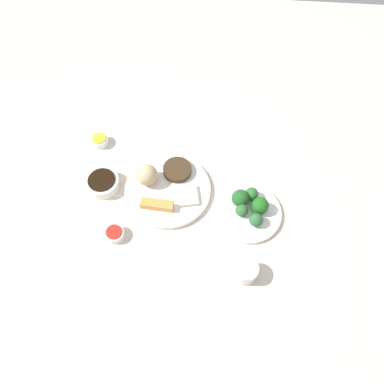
{
  "coord_description": "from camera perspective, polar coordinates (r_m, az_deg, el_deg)",
  "views": [
    {
      "loc": [
        0.12,
        -0.6,
        1.07
      ],
      "look_at": [
        0.07,
        -0.01,
        0.06
      ],
      "focal_mm": 34.44,
      "sensor_mm": 36.0,
      "label": 1
    }
  ],
  "objects": [
    {
      "name": "broccoli_floret_1",
      "position": [
        1.17,
        7.5,
        -0.94
      ],
      "size": [
        0.06,
        0.06,
        0.06
      ],
      "primitive_type": "sphere",
      "color": "#225922",
      "rests_on": "broccoli_plate"
    },
    {
      "name": "broccoli_floret_4",
      "position": [
        1.17,
        10.52,
        -2.08
      ],
      "size": [
        0.05,
        0.05,
        0.05
      ],
      "primitive_type": "sphere",
      "color": "#20651F",
      "rests_on": "broccoli_plate"
    },
    {
      "name": "soy_sauce_bowl",
      "position": [
        1.25,
        -13.66,
        1.36
      ],
      "size": [
        0.11,
        0.11,
        0.04
      ],
      "primitive_type": "cylinder",
      "color": "white",
      "rests_on": "tabletop"
    },
    {
      "name": "teacup",
      "position": [
        1.09,
        8.32,
        -12.04
      ],
      "size": [
        0.07,
        0.07,
        0.05
      ],
      "primitive_type": "cylinder",
      "color": "white",
      "rests_on": "tabletop"
    },
    {
      "name": "sauce_ramekin_hot_mustard_liquid",
      "position": [
        1.35,
        -14.2,
        8.1
      ],
      "size": [
        0.05,
        0.05,
        0.0
      ],
      "primitive_type": "cylinder",
      "color": "yellow",
      "rests_on": "sauce_ramekin_hot_mustard"
    },
    {
      "name": "crab_rangoon_wonton",
      "position": [
        1.19,
        -0.64,
        -0.58
      ],
      "size": [
        0.08,
        0.08,
        0.01
      ],
      "primitive_type": "cube",
      "rotation": [
        0.0,
        0.0,
        0.2
      ],
      "color": "beige",
      "rests_on": "main_plate"
    },
    {
      "name": "sauce_ramekin_sweet_and_sour",
      "position": [
        1.16,
        -11.88,
        -6.37
      ],
      "size": [
        0.06,
        0.06,
        0.03
      ],
      "primitive_type": "cylinder",
      "color": "white",
      "rests_on": "tabletop"
    },
    {
      "name": "soy_sauce_bowl_liquid",
      "position": [
        1.23,
        -13.85,
        1.84
      ],
      "size": [
        0.09,
        0.09,
        0.0
      ],
      "primitive_type": "cylinder",
      "color": "black",
      "rests_on": "soy_sauce_bowl"
    },
    {
      "name": "broccoli_plate",
      "position": [
        1.19,
        8.59,
        -3.13
      ],
      "size": [
        0.21,
        0.21,
        0.01
      ],
      "primitive_type": "cylinder",
      "color": "white",
      "rests_on": "tabletop"
    },
    {
      "name": "tabletop",
      "position": [
        1.23,
        -3.07,
        -0.51
      ],
      "size": [
        2.2,
        2.2,
        0.02
      ],
      "primitive_type": "cube",
      "color": "beige",
      "rests_on": "ground"
    },
    {
      "name": "main_plate",
      "position": [
        1.22,
        -3.77,
        0.35
      ],
      "size": [
        0.28,
        0.28,
        0.02
      ],
      "primitive_type": "cylinder",
      "color": "white",
      "rests_on": "tabletop"
    },
    {
      "name": "broccoli_floret_0",
      "position": [
        1.15,
        9.89,
        -4.26
      ],
      "size": [
        0.04,
        0.04,
        0.04
      ],
      "primitive_type": "sphere",
      "color": "#2F6437",
      "rests_on": "broccoli_plate"
    },
    {
      "name": "spring_roll",
      "position": [
        1.17,
        -5.44,
        -1.97
      ],
      "size": [
        0.11,
        0.04,
        0.02
      ],
      "primitive_type": "cube",
      "rotation": [
        0.0,
        0.0,
        3.08
      ],
      "color": "#DC9647",
      "rests_on": "main_plate"
    },
    {
      "name": "rice_scoop",
      "position": [
        1.2,
        -7.03,
        2.66
      ],
      "size": [
        0.07,
        0.07,
        0.07
      ],
      "primitive_type": "sphere",
      "color": "#D2B483",
      "rests_on": "main_plate"
    },
    {
      "name": "stir_fry_heap",
      "position": [
        1.23,
        -2.29,
        3.44
      ],
      "size": [
        0.1,
        0.1,
        0.02
      ],
      "primitive_type": "cylinder",
      "color": "#3F2D19",
      "rests_on": "main_plate"
    },
    {
      "name": "broccoli_floret_2",
      "position": [
        1.16,
        7.73,
        -2.82
      ],
      "size": [
        0.04,
        0.04,
        0.04
      ],
      "primitive_type": "sphere",
      "color": "#2F6531",
      "rests_on": "broccoli_plate"
    },
    {
      "name": "broccoli_floret_3",
      "position": [
        1.19,
        9.2,
        -0.37
      ],
      "size": [
        0.04,
        0.04,
        0.04
      ],
      "primitive_type": "sphere",
      "color": "#2B6E2C",
      "rests_on": "broccoli_plate"
    },
    {
      "name": "sauce_ramekin_sweet_and_sour_liquid",
      "position": [
        1.15,
        -12.02,
        -6.06
      ],
      "size": [
        0.05,
        0.05,
        0.0
      ],
      "primitive_type": "cylinder",
      "color": "red",
      "rests_on": "sauce_ramekin_sweet_and_sour"
    },
    {
      "name": "sauce_ramekin_hot_mustard",
      "position": [
        1.36,
        -14.07,
        7.7
      ],
      "size": [
        0.06,
        0.06,
        0.03
      ],
      "primitive_type": "cylinder",
      "color": "white",
      "rests_on": "tabletop"
    }
  ]
}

